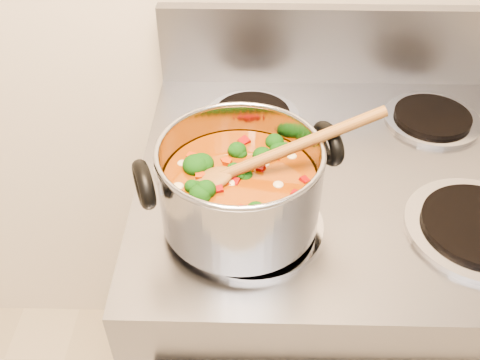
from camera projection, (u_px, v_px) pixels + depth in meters
electric_range at (324, 319)px, 1.22m from camera, size 0.73×0.66×1.08m
stockpot at (240, 187)px, 0.77m from camera, size 0.30×0.24×0.14m
wooden_spoon at (253, 163)px, 0.74m from camera, size 0.29×0.10×0.11m
cooktop_crumbs at (290, 222)px, 0.82m from camera, size 0.18×0.31×0.01m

